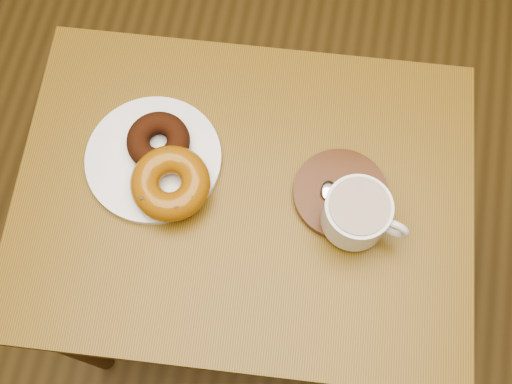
% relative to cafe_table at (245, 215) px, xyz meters
% --- Properties ---
extents(ground, '(6.00, 6.00, 0.00)m').
position_rel_cafe_table_xyz_m(ground, '(-0.06, 0.27, -0.57)').
color(ground, '#503B19').
rests_on(ground, ground).
extents(cafe_table, '(0.76, 0.60, 0.68)m').
position_rel_cafe_table_xyz_m(cafe_table, '(0.00, 0.00, 0.00)').
color(cafe_table, brown).
rests_on(cafe_table, ground).
extents(donut_plate, '(0.25, 0.25, 0.01)m').
position_rel_cafe_table_xyz_m(donut_plate, '(-0.15, 0.03, 0.11)').
color(donut_plate, white).
rests_on(donut_plate, cafe_table).
extents(donut_cinnamon, '(0.12, 0.12, 0.04)m').
position_rel_cafe_table_xyz_m(donut_cinnamon, '(-0.15, 0.05, 0.14)').
color(donut_cinnamon, '#33160A').
rests_on(donut_cinnamon, donut_plate).
extents(donut_caramel, '(0.15, 0.15, 0.05)m').
position_rel_cafe_table_xyz_m(donut_caramel, '(-0.11, -0.02, 0.14)').
color(donut_caramel, '#955A10').
rests_on(donut_caramel, donut_plate).
extents(saucer, '(0.20, 0.20, 0.02)m').
position_rel_cafe_table_xyz_m(saucer, '(0.15, 0.03, 0.12)').
color(saucer, '#3B1A08').
rests_on(saucer, cafe_table).
extents(coffee_cup, '(0.13, 0.10, 0.07)m').
position_rel_cafe_table_xyz_m(coffee_cup, '(0.18, -0.02, 0.16)').
color(coffee_cup, white).
rests_on(coffee_cup, saucer).
extents(teaspoon, '(0.04, 0.10, 0.01)m').
position_rel_cafe_table_xyz_m(teaspoon, '(0.13, 0.01, 0.13)').
color(teaspoon, silver).
rests_on(teaspoon, saucer).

